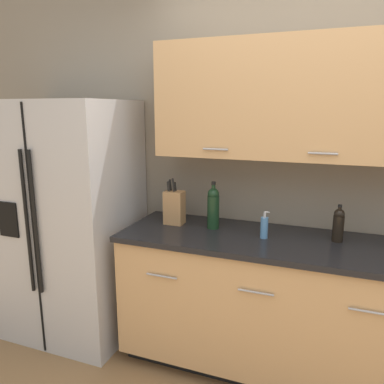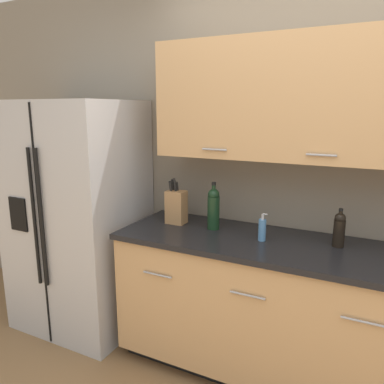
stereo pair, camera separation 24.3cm
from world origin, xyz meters
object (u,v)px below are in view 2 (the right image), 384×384
Objects in this scene: knife_block at (176,207)px; soap_dispenser at (262,230)px; wine_bottle at (214,208)px; oil_bottle at (339,229)px; refrigerator at (78,217)px.

knife_block is 1.89× the size of soap_dispenser.
soap_dispenser is (0.35, -0.08, -0.08)m from wine_bottle.
oil_bottle is (0.42, 0.10, 0.04)m from soap_dispenser.
refrigerator is 1.11m from wine_bottle.
oil_bottle is (0.78, 0.02, -0.04)m from wine_bottle.
wine_bottle is (0.28, 0.00, 0.03)m from knife_block.
soap_dispenser is at bearing 1.29° from refrigerator.
knife_block is 0.28m from wine_bottle.
soap_dispenser is at bearing -6.87° from knife_block.
wine_bottle is 0.37m from soap_dispenser.
knife_block is at bearing 7.68° from refrigerator.
refrigerator is at bearing -172.32° from knife_block.
knife_block reaches higher than soap_dispenser.
wine_bottle is (1.09, 0.11, 0.18)m from refrigerator.
knife_block is at bearing -178.77° from oil_bottle.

